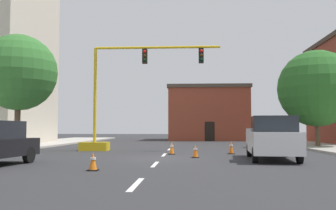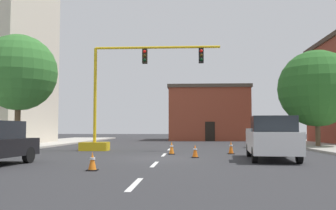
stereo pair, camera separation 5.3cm
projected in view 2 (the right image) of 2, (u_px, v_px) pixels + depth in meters
ground_plane at (160, 159)px, 18.34m from camera, size 160.00×160.00×0.00m
lane_stripe_seg_1 at (135, 184)px, 9.87m from camera, size 0.16×2.40×0.01m
lane_stripe_seg_2 at (155, 164)px, 15.35m from camera, size 0.16×2.40×0.01m
lane_stripe_seg_3 at (164, 155)px, 20.83m from camera, size 0.16×2.40×0.01m
lane_stripe_seg_4 at (169, 149)px, 26.31m from camera, size 0.16×2.40×0.01m
building_brick_center at (208, 114)px, 48.24m from camera, size 9.69×10.26×6.54m
traffic_signal_gantry at (112, 116)px, 24.93m from camera, size 9.10×1.20×6.83m
tree_left_near at (19, 73)px, 24.12m from camera, size 4.81×4.81×7.38m
tree_right_mid at (317, 88)px, 28.61m from camera, size 5.74×5.74×7.32m
pickup_truck_white at (271, 139)px, 17.65m from camera, size 2.46×5.55×1.99m
traffic_cone_roadside_a at (92, 161)px, 13.07m from camera, size 0.36×0.36×0.65m
traffic_cone_roadside_b at (172, 148)px, 21.32m from camera, size 0.36×0.36×0.73m
traffic_cone_roadside_c at (195, 151)px, 18.86m from camera, size 0.36×0.36×0.66m
traffic_cone_roadside_d at (231, 147)px, 21.63m from camera, size 0.36×0.36×0.75m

